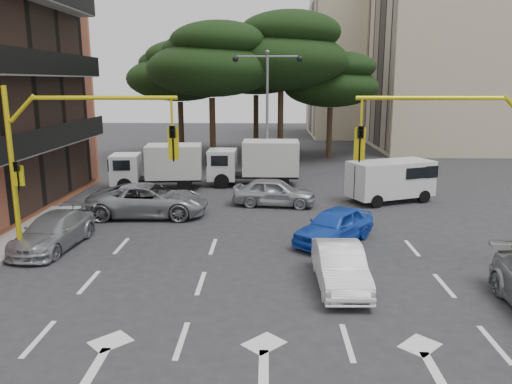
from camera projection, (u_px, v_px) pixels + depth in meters
ground at (265, 284)px, 15.43m from camera, size 120.00×120.00×0.00m
median_strip at (267, 181)px, 31.02m from camera, size 1.40×6.00×0.15m
apartment_beige_near at (493, 44)px, 44.13m from camera, size 20.20×12.15×18.70m
apartment_beige_far at (383, 61)px, 56.23m from camera, size 16.20×12.15×16.70m
pine_left_near at (212, 60)px, 35.29m from camera, size 9.15×9.15×10.23m
pine_center at (282, 51)px, 36.97m from camera, size 9.98×9.98×11.16m
pine_left_far at (180, 71)px, 39.41m from camera, size 8.32×8.32×9.30m
pine_right at (332, 80)px, 39.28m from camera, size 7.49×7.49×8.37m
pine_back at (257, 63)px, 42.04m from camera, size 9.15×9.15×10.23m
signal_mast_right at (473, 151)px, 16.36m from camera, size 5.79×0.37×6.00m
signal_mast_left at (63, 150)px, 16.69m from camera, size 5.79×0.37×6.00m
street_lamp_center at (267, 93)px, 29.86m from camera, size 4.16×0.36×7.77m
car_white_hatch at (340, 266)px, 15.13m from camera, size 1.44×3.92×1.28m
car_blue_compact at (334, 226)px, 19.25m from camera, size 3.74×4.10×1.35m
car_silver_wagon at (54, 231)px, 18.67m from camera, size 2.20×4.51×1.26m
car_silver_cross_a at (149, 200)px, 23.02m from camera, size 5.49×2.65×1.51m
car_silver_cross_b at (274, 192)px, 24.98m from camera, size 4.29×2.17×1.40m
van_white at (390, 181)px, 25.77m from camera, size 4.75×3.48×2.16m
box_truck_a at (158, 167)px, 28.78m from camera, size 5.41×2.71×2.56m
box_truck_b at (254, 163)px, 29.72m from camera, size 5.49×2.36×2.69m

